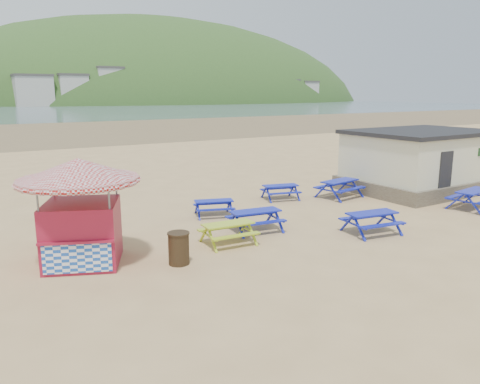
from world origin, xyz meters
TOP-DOWN VIEW (x-y plane):
  - ground at (0.00, 0.00)m, footprint 400.00×400.00m
  - wet_sand at (0.00, 55.00)m, footprint 400.00×400.00m
  - picnic_table_blue_a at (-1.41, 2.00)m, footprint 1.92×1.73m
  - picnic_table_blue_b at (2.82, 3.01)m, footprint 1.97×1.74m
  - picnic_table_blue_c at (5.53, 1.81)m, footprint 2.28×1.95m
  - picnic_table_blue_d at (-1.14, -0.72)m, footprint 2.06×1.75m
  - picnic_table_blue_e at (2.29, -3.24)m, footprint 2.10×1.79m
  - picnic_table_blue_f at (8.92, -3.06)m, footprint 2.25×1.91m
  - picnic_table_yellow at (-2.78, -1.51)m, footprint 1.84×1.52m
  - ice_cream_kiosk at (-7.42, -0.78)m, footprint 4.72×4.72m
  - litter_bin at (-5.02, -2.38)m, footprint 0.67×0.67m
  - amenity_block at (10.50, 1.00)m, footprint 7.40×5.40m
  - headland_town at (90.00, 229.68)m, footprint 264.00×144.00m

SIDE VIEW (x-z plane):
  - headland_town at x=90.00m, z-range -63.91..44.09m
  - ground at x=0.00m, z-range 0.00..0.00m
  - wet_sand at x=0.00m, z-range 0.00..0.00m
  - picnic_table_blue_a at x=-1.41m, z-range 0.00..0.67m
  - picnic_table_blue_b at x=2.82m, z-range 0.00..0.70m
  - picnic_table_yellow at x=-2.78m, z-range 0.00..0.73m
  - picnic_table_blue_d at x=-1.14m, z-range 0.00..0.78m
  - picnic_table_blue_e at x=2.29m, z-range 0.00..0.79m
  - picnic_table_blue_f at x=8.92m, z-range 0.00..0.85m
  - picnic_table_blue_c at x=5.53m, z-range 0.00..0.86m
  - litter_bin at x=-5.02m, z-range 0.01..0.99m
  - amenity_block at x=10.50m, z-range -0.01..3.14m
  - ice_cream_kiosk at x=-7.42m, z-range 0.42..3.63m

